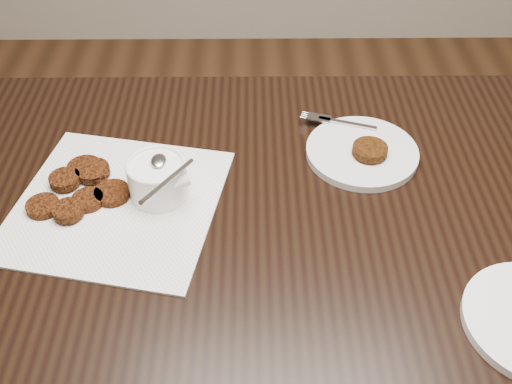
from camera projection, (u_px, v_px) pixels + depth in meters
table at (282, 356)px, 1.19m from camera, size 1.35×0.87×0.75m
napkin at (117, 204)px, 0.96m from camera, size 0.38×0.38×0.00m
sauce_ramekin at (155, 163)px, 0.93m from camera, size 0.16×0.16×0.13m
patty_cluster at (78, 188)px, 0.97m from camera, size 0.21×0.21×0.02m
plate_with_patty at (362, 149)px, 1.05m from camera, size 0.25×0.25×0.03m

